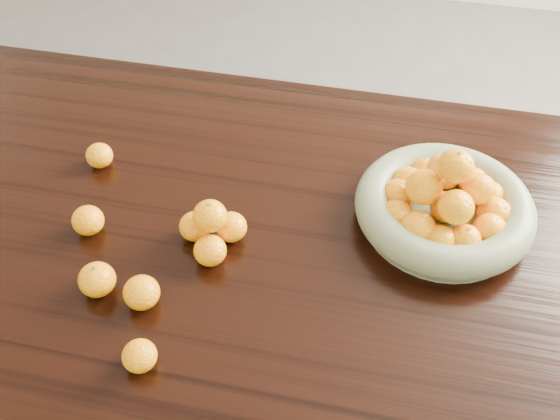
% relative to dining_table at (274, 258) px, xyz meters
% --- Properties ---
extents(ground, '(5.00, 5.00, 0.00)m').
position_rel_dining_table_xyz_m(ground, '(0.00, 0.00, -0.66)').
color(ground, '#514F4D').
rests_on(ground, ground).
extents(dining_table, '(2.00, 1.00, 0.75)m').
position_rel_dining_table_xyz_m(dining_table, '(0.00, 0.00, 0.00)').
color(dining_table, black).
rests_on(dining_table, ground).
extents(fruit_bowl, '(0.35, 0.35, 0.18)m').
position_rel_dining_table_xyz_m(fruit_bowl, '(0.32, 0.09, 0.13)').
color(fruit_bowl, gray).
rests_on(fruit_bowl, dining_table).
extents(orange_pyramid, '(0.13, 0.13, 0.11)m').
position_rel_dining_table_xyz_m(orange_pyramid, '(-0.11, -0.06, 0.13)').
color(orange_pyramid, '#FF9E07').
rests_on(orange_pyramid, dining_table).
extents(loose_orange_0, '(0.07, 0.07, 0.06)m').
position_rel_dining_table_xyz_m(loose_orange_0, '(-0.28, -0.21, 0.12)').
color(loose_orange_0, '#FF9E07').
rests_on(loose_orange_0, dining_table).
extents(loose_orange_1, '(0.06, 0.06, 0.05)m').
position_rel_dining_table_xyz_m(loose_orange_1, '(-0.15, -0.34, 0.12)').
color(loose_orange_1, '#FF9E07').
rests_on(loose_orange_1, dining_table).
extents(loose_orange_2, '(0.07, 0.07, 0.06)m').
position_rel_dining_table_xyz_m(loose_orange_2, '(-0.19, -0.22, 0.12)').
color(loose_orange_2, '#FF9E07').
rests_on(loose_orange_2, dining_table).
extents(loose_orange_3, '(0.06, 0.06, 0.05)m').
position_rel_dining_table_xyz_m(loose_orange_3, '(-0.41, 0.11, 0.12)').
color(loose_orange_3, '#FF9E07').
rests_on(loose_orange_3, dining_table).
extents(loose_orange_4, '(0.06, 0.06, 0.06)m').
position_rel_dining_table_xyz_m(loose_orange_4, '(-0.35, -0.08, 0.12)').
color(loose_orange_4, '#FF9E07').
rests_on(loose_orange_4, dining_table).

